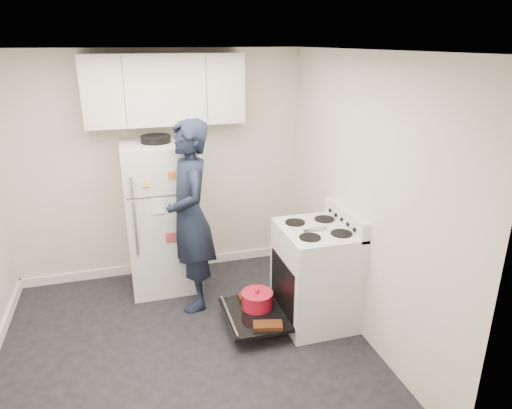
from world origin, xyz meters
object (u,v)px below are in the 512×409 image
object	(u,v)px
refrigerator	(162,216)
person	(190,217)
open_oven_door	(256,307)
electric_range	(314,275)

from	to	relation	value
refrigerator	person	world-z (taller)	person
refrigerator	person	distance (m)	0.56
open_oven_door	refrigerator	size ratio (longest dim) A/B	0.42
electric_range	person	size ratio (longest dim) A/B	0.58
open_oven_door	refrigerator	distance (m)	1.43
refrigerator	open_oven_door	bearing A→B (deg)	-55.09
open_oven_door	person	bearing A→B (deg)	130.72
open_oven_door	refrigerator	world-z (taller)	refrigerator
electric_range	refrigerator	size ratio (longest dim) A/B	0.66
electric_range	refrigerator	world-z (taller)	refrigerator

